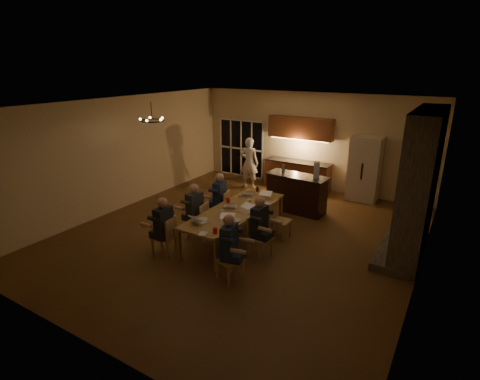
% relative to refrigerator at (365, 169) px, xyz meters
% --- Properties ---
extents(floor, '(9.00, 9.00, 0.00)m').
position_rel_refrigerator_xyz_m(floor, '(-1.90, -4.15, -1.00)').
color(floor, brown).
rests_on(floor, ground).
extents(back_wall, '(8.00, 0.04, 3.20)m').
position_rel_refrigerator_xyz_m(back_wall, '(-1.90, 0.37, 0.60)').
color(back_wall, tan).
rests_on(back_wall, ground).
extents(left_wall, '(0.04, 9.00, 3.20)m').
position_rel_refrigerator_xyz_m(left_wall, '(-5.92, -4.15, 0.60)').
color(left_wall, tan).
rests_on(left_wall, ground).
extents(right_wall, '(0.04, 9.00, 3.20)m').
position_rel_refrigerator_xyz_m(right_wall, '(2.12, -4.15, 0.60)').
color(right_wall, tan).
rests_on(right_wall, ground).
extents(ceiling, '(8.00, 9.00, 0.04)m').
position_rel_refrigerator_xyz_m(ceiling, '(-1.90, -4.15, 2.22)').
color(ceiling, white).
rests_on(ceiling, back_wall).
extents(french_doors, '(1.86, 0.08, 2.10)m').
position_rel_refrigerator_xyz_m(french_doors, '(-4.60, 0.32, 0.05)').
color(french_doors, black).
rests_on(french_doors, ground).
extents(fireplace, '(0.58, 2.50, 3.20)m').
position_rel_refrigerator_xyz_m(fireplace, '(1.80, -2.95, 0.60)').
color(fireplace, '#655C4F').
rests_on(fireplace, ground).
extents(kitchenette, '(2.24, 0.68, 2.40)m').
position_rel_refrigerator_xyz_m(kitchenette, '(-2.20, 0.05, 0.20)').
color(kitchenette, brown).
rests_on(kitchenette, ground).
extents(refrigerator, '(0.90, 0.68, 2.00)m').
position_rel_refrigerator_xyz_m(refrigerator, '(0.00, 0.00, 0.00)').
color(refrigerator, beige).
rests_on(refrigerator, ground).
extents(dining_table, '(1.10, 3.17, 0.75)m').
position_rel_refrigerator_xyz_m(dining_table, '(-1.95, -4.38, -0.62)').
color(dining_table, '#AE8C45').
rests_on(dining_table, ground).
extents(bar_island, '(1.79, 0.81, 1.08)m').
position_rel_refrigerator_xyz_m(bar_island, '(-1.39, -1.96, -0.46)').
color(bar_island, black).
rests_on(bar_island, ground).
extents(chair_left_near, '(0.52, 0.52, 0.89)m').
position_rel_refrigerator_xyz_m(chair_left_near, '(-2.88, -5.91, -0.55)').
color(chair_left_near, tan).
rests_on(chair_left_near, ground).
extents(chair_left_mid, '(0.50, 0.50, 0.89)m').
position_rel_refrigerator_xyz_m(chair_left_mid, '(-2.78, -4.81, -0.55)').
color(chair_left_mid, tan).
rests_on(chair_left_mid, ground).
extents(chair_left_far, '(0.54, 0.54, 0.89)m').
position_rel_refrigerator_xyz_m(chair_left_far, '(-2.81, -3.81, -0.55)').
color(chair_left_far, tan).
rests_on(chair_left_far, ground).
extents(chair_right_near, '(0.55, 0.55, 0.89)m').
position_rel_refrigerator_xyz_m(chair_right_near, '(-1.07, -6.01, -0.55)').
color(chair_right_near, tan).
rests_on(chair_right_near, ground).
extents(chair_right_mid, '(0.55, 0.55, 0.89)m').
position_rel_refrigerator_xyz_m(chair_right_mid, '(-1.02, -4.84, -0.55)').
color(chair_right_mid, tan).
rests_on(chair_right_mid, ground).
extents(chair_right_far, '(0.46, 0.46, 0.89)m').
position_rel_refrigerator_xyz_m(chair_right_far, '(-1.03, -3.78, -0.55)').
color(chair_right_far, tan).
rests_on(chair_right_far, ground).
extents(person_left_near, '(0.60, 0.60, 1.38)m').
position_rel_refrigerator_xyz_m(person_left_near, '(-2.79, -5.96, -0.31)').
color(person_left_near, '#21242A').
rests_on(person_left_near, ground).
extents(person_right_near, '(0.70, 0.70, 1.38)m').
position_rel_refrigerator_xyz_m(person_right_near, '(-1.08, -6.00, -0.31)').
color(person_right_near, navy).
rests_on(person_right_near, ground).
extents(person_left_mid, '(0.65, 0.65, 1.38)m').
position_rel_refrigerator_xyz_m(person_left_mid, '(-2.81, -4.85, -0.31)').
color(person_left_mid, '#33393D').
rests_on(person_left_mid, ground).
extents(person_right_mid, '(0.63, 0.63, 1.38)m').
position_rel_refrigerator_xyz_m(person_right_mid, '(-1.05, -4.83, -0.31)').
color(person_right_mid, '#21242A').
rests_on(person_right_mid, ground).
extents(person_left_far, '(0.69, 0.69, 1.38)m').
position_rel_refrigerator_xyz_m(person_left_far, '(-2.79, -3.80, -0.31)').
color(person_left_far, navy).
rests_on(person_left_far, ground).
extents(standing_person, '(0.69, 0.50, 1.74)m').
position_rel_refrigerator_xyz_m(standing_person, '(-3.64, -0.77, -0.13)').
color(standing_person, white).
rests_on(standing_person, ground).
extents(chandelier, '(0.59, 0.59, 0.03)m').
position_rel_refrigerator_xyz_m(chandelier, '(-4.09, -4.75, 1.75)').
color(chandelier, black).
rests_on(chandelier, ceiling).
extents(laptop_a, '(0.40, 0.38, 0.23)m').
position_rel_refrigerator_xyz_m(laptop_a, '(-2.22, -5.43, -0.14)').
color(laptop_a, silver).
rests_on(laptop_a, dining_table).
extents(laptop_b, '(0.41, 0.40, 0.23)m').
position_rel_refrigerator_xyz_m(laptop_b, '(-1.68, -5.16, -0.14)').
color(laptop_b, silver).
rests_on(laptop_b, dining_table).
extents(laptop_c, '(0.40, 0.38, 0.23)m').
position_rel_refrigerator_xyz_m(laptop_c, '(-2.16, -4.29, -0.14)').
color(laptop_c, silver).
rests_on(laptop_c, dining_table).
extents(laptop_d, '(0.37, 0.34, 0.23)m').
position_rel_refrigerator_xyz_m(laptop_d, '(-1.67, -4.41, -0.14)').
color(laptop_d, silver).
rests_on(laptop_d, dining_table).
extents(laptop_e, '(0.37, 0.33, 0.23)m').
position_rel_refrigerator_xyz_m(laptop_e, '(-2.23, -3.28, -0.14)').
color(laptop_e, silver).
rests_on(laptop_e, dining_table).
extents(laptop_f, '(0.37, 0.34, 0.23)m').
position_rel_refrigerator_xyz_m(laptop_f, '(-1.69, -3.37, -0.14)').
color(laptop_f, silver).
rests_on(laptop_f, dining_table).
extents(mug_front, '(0.08, 0.08, 0.10)m').
position_rel_refrigerator_xyz_m(mug_front, '(-2.05, -4.81, -0.20)').
color(mug_front, silver).
rests_on(mug_front, dining_table).
extents(mug_mid, '(0.08, 0.08, 0.10)m').
position_rel_refrigerator_xyz_m(mug_mid, '(-1.86, -3.84, -0.20)').
color(mug_mid, silver).
rests_on(mug_mid, dining_table).
extents(mug_back, '(0.09, 0.09, 0.10)m').
position_rel_refrigerator_xyz_m(mug_back, '(-2.28, -3.62, -0.20)').
color(mug_back, silver).
rests_on(mug_back, dining_table).
extents(redcup_near, '(0.10, 0.10, 0.12)m').
position_rel_refrigerator_xyz_m(redcup_near, '(-1.61, -5.71, -0.19)').
color(redcup_near, red).
rests_on(redcup_near, dining_table).
extents(redcup_mid, '(0.10, 0.10, 0.12)m').
position_rel_refrigerator_xyz_m(redcup_mid, '(-2.36, -4.06, -0.19)').
color(redcup_mid, red).
rests_on(redcup_mid, dining_table).
extents(can_silver, '(0.07, 0.07, 0.12)m').
position_rel_refrigerator_xyz_m(can_silver, '(-1.84, -5.02, -0.19)').
color(can_silver, '#B2B2B7').
rests_on(can_silver, dining_table).
extents(can_cola, '(0.07, 0.07, 0.12)m').
position_rel_refrigerator_xyz_m(can_cola, '(-2.14, -2.94, -0.19)').
color(can_cola, '#3F0F0C').
rests_on(can_cola, dining_table).
extents(can_right, '(0.07, 0.07, 0.12)m').
position_rel_refrigerator_xyz_m(can_right, '(-1.49, -4.11, -0.19)').
color(can_right, '#B2B2B7').
rests_on(can_right, dining_table).
extents(plate_near, '(0.23, 0.23, 0.02)m').
position_rel_refrigerator_xyz_m(plate_near, '(-1.58, -4.94, -0.24)').
color(plate_near, silver).
rests_on(plate_near, dining_table).
extents(plate_left, '(0.27, 0.27, 0.02)m').
position_rel_refrigerator_xyz_m(plate_left, '(-2.26, -5.30, -0.24)').
color(plate_left, silver).
rests_on(plate_left, dining_table).
extents(plate_far, '(0.23, 0.23, 0.02)m').
position_rel_refrigerator_xyz_m(plate_far, '(-1.48, -3.69, -0.24)').
color(plate_far, silver).
rests_on(plate_far, dining_table).
extents(notepad, '(0.20, 0.24, 0.01)m').
position_rel_refrigerator_xyz_m(notepad, '(-1.80, -5.88, -0.24)').
color(notepad, white).
rests_on(notepad, dining_table).
extents(bar_bottle, '(0.08, 0.08, 0.24)m').
position_rel_refrigerator_xyz_m(bar_bottle, '(-1.85, -1.91, 0.20)').
color(bar_bottle, '#99999E').
rests_on(bar_bottle, bar_island).
extents(bar_blender, '(0.18, 0.18, 0.46)m').
position_rel_refrigerator_xyz_m(bar_blender, '(-0.84, -1.97, 0.31)').
color(bar_blender, silver).
rests_on(bar_blender, bar_island).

